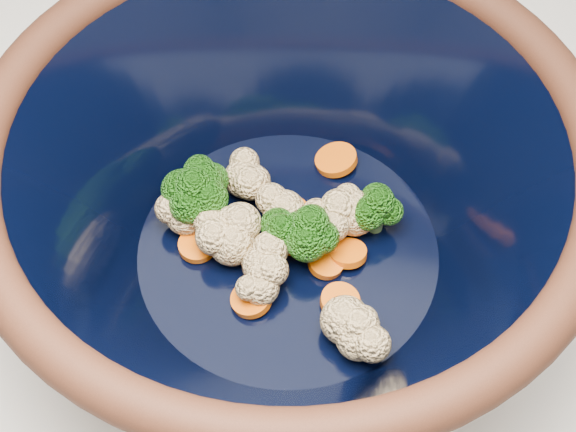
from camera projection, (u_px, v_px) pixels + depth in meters
The scene contains 2 objects.
mixing_bowl at pixel (288, 202), 0.54m from camera, with size 0.44×0.44×0.17m.
vegetable_pile at pixel (275, 227), 0.57m from camera, with size 0.17×0.18×0.05m.
Camera 1 is at (0.12, -0.31, 1.43)m, focal length 50.00 mm.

